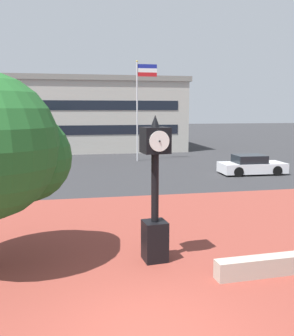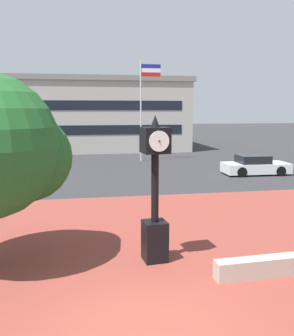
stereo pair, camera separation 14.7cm
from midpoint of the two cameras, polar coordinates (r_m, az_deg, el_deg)
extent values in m
plane|color=#2D2D30|center=(7.83, -0.67, -24.00)|extent=(200.00, 200.00, 0.00)
cube|color=brown|center=(11.07, -4.19, -13.66)|extent=(44.00, 15.38, 0.01)
cube|color=#ADA393|center=(10.52, 18.37, -13.90)|extent=(3.22, 0.56, 0.50)
cube|color=black|center=(10.75, 0.80, -11.07)|extent=(0.70, 0.70, 1.15)
cylinder|color=black|center=(10.33, 0.82, -3.02)|extent=(0.21, 0.21, 1.93)
cube|color=black|center=(10.14, 0.83, 4.28)|extent=(0.77, 0.77, 0.70)
cylinder|color=white|center=(10.48, 0.23, 4.44)|extent=(0.55, 0.09, 0.55)
sphere|color=black|center=(10.50, 0.19, 4.45)|extent=(0.05, 0.05, 0.05)
cylinder|color=white|center=(9.79, 1.48, 4.11)|extent=(0.55, 0.09, 0.55)
sphere|color=black|center=(9.77, 1.52, 4.10)|extent=(0.05, 0.05, 0.05)
cone|color=black|center=(10.11, 0.84, 7.19)|extent=(0.25, 0.25, 0.33)
sphere|color=#236028|center=(11.02, -18.30, 1.55)|extent=(2.52, 2.52, 2.52)
cube|color=silver|center=(25.66, 15.59, 0.08)|extent=(4.30, 1.97, 0.64)
cube|color=black|center=(25.49, 15.21, 1.31)|extent=(2.00, 1.65, 0.56)
cylinder|color=black|center=(27.02, 17.34, 0.18)|extent=(0.65, 0.24, 0.64)
cylinder|color=black|center=(25.50, 19.08, -0.41)|extent=(0.65, 0.24, 0.64)
cylinder|color=black|center=(25.94, 12.13, 0.04)|extent=(0.65, 0.24, 0.64)
cylinder|color=black|center=(24.36, 13.63, -0.59)|extent=(0.65, 0.24, 0.64)
cylinder|color=black|center=(23.48, -20.91, -1.28)|extent=(0.64, 0.23, 0.64)
cylinder|color=black|center=(21.93, -21.51, -2.00)|extent=(0.64, 0.23, 0.64)
cylinder|color=silver|center=(30.79, -1.65, 8.48)|extent=(0.12, 0.12, 7.99)
sphere|color=gold|center=(31.02, -1.69, 15.99)|extent=(0.14, 0.14, 0.14)
cube|color=navy|center=(31.13, -0.09, 15.28)|extent=(1.58, 0.02, 0.32)
cube|color=white|center=(31.09, -0.09, 14.69)|extent=(1.58, 0.02, 0.32)
cube|color=red|center=(31.06, -0.09, 14.10)|extent=(1.58, 0.02, 0.32)
cube|color=#B2ADA3|center=(43.62, -11.57, 7.75)|extent=(22.87, 15.87, 6.93)
cube|color=gray|center=(43.71, -11.72, 12.62)|extent=(23.33, 16.18, 0.50)
cube|color=black|center=(35.72, -11.61, 5.66)|extent=(20.58, 0.04, 0.90)
cube|color=black|center=(35.66, -11.73, 9.37)|extent=(20.58, 0.04, 0.90)
camera|label=1|loc=(0.07, -90.41, -0.06)|focal=39.90mm
camera|label=2|loc=(0.07, 89.59, 0.06)|focal=39.90mm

